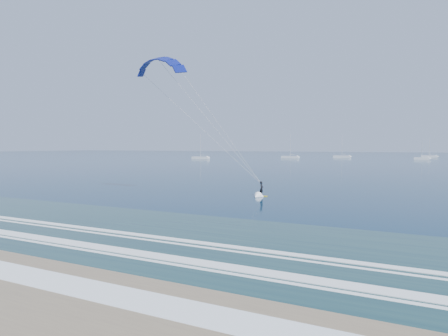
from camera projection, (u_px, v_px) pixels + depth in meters
kitesurfer_rig at (209, 121)px, 51.82m from camera, size 17.70×8.27×19.31m
sailboat_0 at (201, 158)px, 204.05m from camera, size 9.44×2.40×12.74m
sailboat_1 at (290, 157)px, 215.67m from camera, size 9.45×2.40×12.87m
sailboat_2 at (342, 156)px, 226.26m from camera, size 9.50×2.40×12.69m
sailboat_3 at (422, 158)px, 192.39m from camera, size 6.86×2.40×9.78m
sailboat_4 at (429, 156)px, 228.90m from camera, size 8.37×2.40×11.43m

